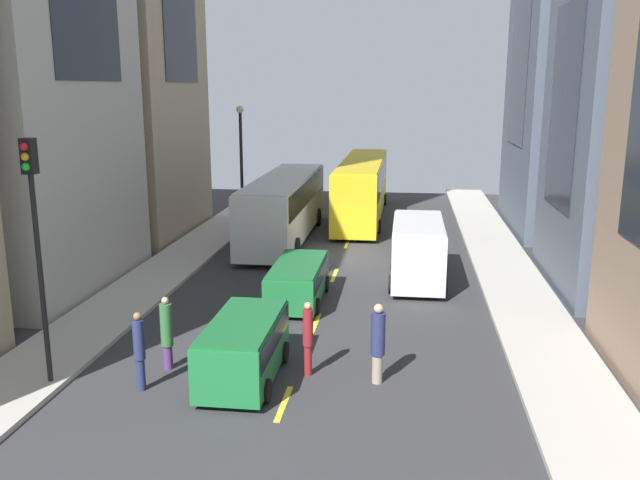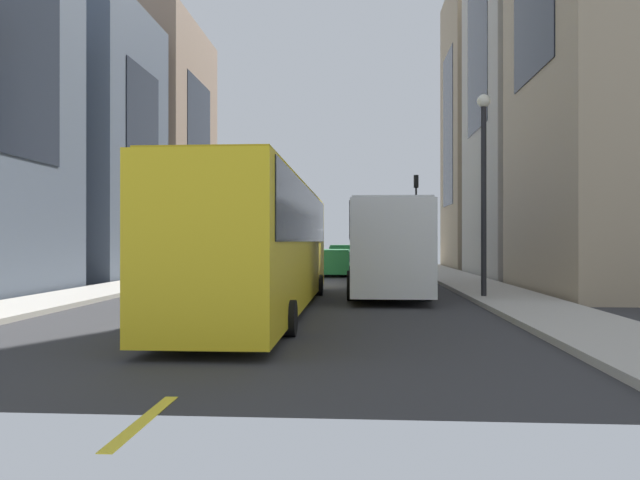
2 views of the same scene
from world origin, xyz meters
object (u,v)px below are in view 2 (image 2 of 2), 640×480
object	(u,v)px
pedestrian_crossing_mid	(380,253)
traffic_light_near_corner	(416,204)
delivery_van_white	(247,250)
pedestrian_crossing_near	(291,253)
city_bus_white	(384,241)
car_green_1	(334,260)
pedestrian_walking_far	(319,253)
pedestrian_waiting_curb	(378,254)
streetcar_yellow	(266,236)
car_green_0	(344,255)

from	to	relation	value
pedestrian_crossing_mid	traffic_light_near_corner	bearing A→B (deg)	48.56
delivery_van_white	pedestrian_crossing_near	xyz separation A→B (m)	(-1.20, -9.91, -0.32)
delivery_van_white	traffic_light_near_corner	size ratio (longest dim) A/B	0.82
city_bus_white	car_green_1	distance (m)	10.72
car_green_1	pedestrian_walking_far	xyz separation A→B (m)	(1.33, -6.47, 0.27)
pedestrian_crossing_near	delivery_van_white	bearing A→B (deg)	-99.75
pedestrian_walking_far	delivery_van_white	bearing A→B (deg)	-63.26
pedestrian_waiting_curb	pedestrian_crossing_mid	bearing A→B (deg)	58.48
pedestrian_walking_far	pedestrian_crossing_mid	world-z (taller)	pedestrian_crossing_mid
city_bus_white	pedestrian_walking_far	size ratio (longest dim) A/B	5.92
city_bus_white	delivery_van_white	bearing A→B (deg)	-46.16
car_green_1	pedestrian_walking_far	distance (m)	6.61
traffic_light_near_corner	city_bus_white	bearing A→B (deg)	80.54
streetcar_yellow	pedestrian_walking_far	xyz separation A→B (m)	(0.08, -23.70, -0.96)
pedestrian_crossing_mid	pedestrian_waiting_curb	bearing A→B (deg)	-52.20
pedestrian_walking_far	pedestrian_crossing_mid	bearing A→B (deg)	64.46
streetcar_yellow	car_green_1	size ratio (longest dim) A/B	3.30
pedestrian_crossing_near	pedestrian_crossing_mid	world-z (taller)	pedestrian_crossing_near
city_bus_white	car_green_1	bearing A→B (deg)	-76.90
city_bus_white	car_green_0	distance (m)	17.49
pedestrian_crossing_mid	delivery_van_white	bearing A→B (deg)	-76.91
streetcar_yellow	pedestrian_waiting_curb	distance (m)	24.14
city_bus_white	pedestrian_crossing_mid	world-z (taller)	city_bus_white
streetcar_yellow	pedestrian_crossing_mid	world-z (taller)	streetcar_yellow
pedestrian_crossing_near	pedestrian_walking_far	xyz separation A→B (m)	(-1.95, 0.25, -0.03)
pedestrian_walking_far	streetcar_yellow	bearing A→B (deg)	-44.99
car_green_0	pedestrian_waiting_curb	distance (m)	2.38
car_green_0	car_green_1	xyz separation A→B (m)	(0.38, 6.96, -0.12)
car_green_0	car_green_1	distance (m)	6.98
pedestrian_walking_far	traffic_light_near_corner	bearing A→B (deg)	58.09
car_green_1	pedestrian_crossing_near	bearing A→B (deg)	-63.93
delivery_van_white	pedestrian_crossing_mid	distance (m)	13.43
delivery_van_white	car_green_0	xyz separation A→B (m)	(-4.86, -10.16, -0.50)
streetcar_yellow	car_green_0	size ratio (longest dim) A/B	3.61
streetcar_yellow	pedestrian_crossing_near	xyz separation A→B (m)	(2.03, -23.95, -0.93)
car_green_1	traffic_light_near_corner	size ratio (longest dim) A/B	0.69
streetcar_yellow	pedestrian_waiting_curb	size ratio (longest dim) A/B	6.93
car_green_0	pedestrian_crossing_near	distance (m)	3.67
pedestrian_crossing_near	pedestrian_crossing_mid	size ratio (longest dim) A/B	1.04
streetcar_yellow	car_green_0	xyz separation A→B (m)	(-1.63, -24.20, -1.11)
delivery_van_white	traffic_light_near_corner	bearing A→B (deg)	-131.52
city_bus_white	streetcar_yellow	distance (m)	7.77
city_bus_white	pedestrian_crossing_near	bearing A→B (deg)	-71.56
delivery_van_white	traffic_light_near_corner	distance (m)	15.37
streetcar_yellow	pedestrian_crossing_near	distance (m)	24.05
pedestrian_crossing_near	pedestrian_waiting_curb	bearing A→B (deg)	-4.32
delivery_van_white	pedestrian_waiting_curb	bearing A→B (deg)	-126.46
streetcar_yellow	pedestrian_crossing_mid	bearing A→B (deg)	-99.44
delivery_van_white	pedestrian_walking_far	xyz separation A→B (m)	(-3.15, -9.66, -0.35)
city_bus_white	pedestrian_waiting_curb	distance (m)	16.96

